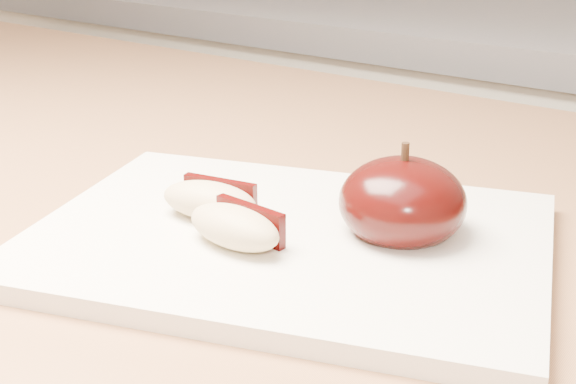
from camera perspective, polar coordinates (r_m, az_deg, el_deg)
The scene contains 5 objects.
back_cabinet at distance 1.35m, azimuth 17.32°, elevation -7.96°, with size 2.40×0.62×0.94m.
cutting_board at distance 0.48m, azimuth 0.00°, elevation -3.48°, with size 0.30×0.22×0.01m, color white.
apple_half at distance 0.47m, azimuth 8.14°, elevation -0.72°, with size 0.08×0.08×0.06m.
apple_wedge_a at distance 0.49m, azimuth -5.53°, elevation -0.56°, with size 0.07×0.04×0.02m.
apple_wedge_b at distance 0.45m, azimuth -3.72°, elevation -2.45°, with size 0.07×0.04×0.02m.
Camera 1 is at (0.34, 0.06, 1.10)m, focal length 50.00 mm.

